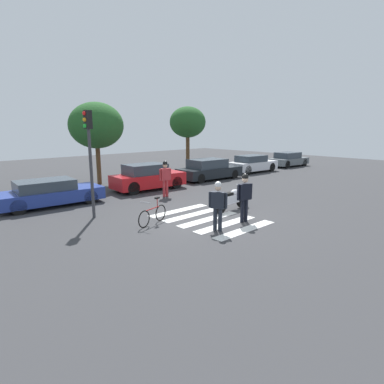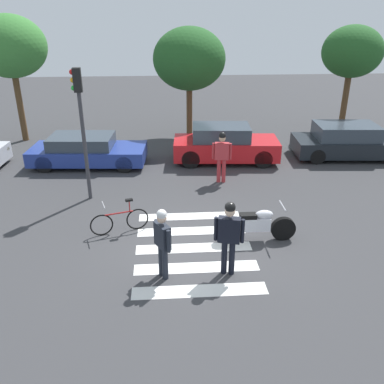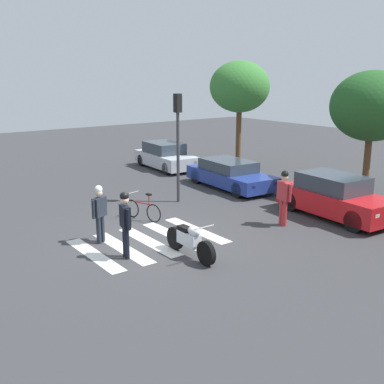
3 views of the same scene
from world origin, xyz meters
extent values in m
plane|color=#38383A|center=(0.00, 0.00, 0.00)|extent=(60.00, 60.00, 0.00)
cylinder|color=black|center=(2.44, 0.27, 0.33)|extent=(0.67, 0.15, 0.67)
cylinder|color=black|center=(0.99, 0.28, 0.33)|extent=(0.67, 0.15, 0.67)
cube|color=silver|center=(1.66, 0.28, 0.51)|extent=(0.80, 0.29, 0.36)
ellipsoid|color=silver|center=(1.89, 0.27, 0.78)|extent=(0.48, 0.24, 0.24)
cube|color=black|center=(1.46, 0.28, 0.75)|extent=(0.44, 0.24, 0.12)
cylinder|color=#A5A5AD|center=(2.36, 0.27, 1.03)|extent=(0.04, 0.62, 0.04)
torus|color=black|center=(-2.49, 0.84, 0.32)|extent=(0.63, 0.22, 0.64)
torus|color=black|center=(-1.52, 1.13, 0.32)|extent=(0.63, 0.22, 0.64)
cylinder|color=maroon|center=(-2.01, 0.98, 0.60)|extent=(0.77, 0.26, 0.04)
cylinder|color=maroon|center=(-1.72, 1.07, 0.77)|extent=(0.04, 0.04, 0.34)
cube|color=black|center=(-1.72, 1.07, 0.95)|extent=(0.22, 0.15, 0.06)
cylinder|color=#99999E|center=(-2.39, 0.87, 0.92)|extent=(0.16, 0.45, 0.03)
cylinder|color=#1E232D|center=(-0.84, -1.11, 0.41)|extent=(0.14, 0.14, 0.82)
cylinder|color=#1E232D|center=(-0.76, -1.27, 0.41)|extent=(0.14, 0.14, 0.82)
cube|color=#1E232D|center=(-0.80, -1.19, 1.10)|extent=(0.40, 0.51, 0.58)
sphere|color=beige|center=(-0.80, -1.19, 1.54)|extent=(0.22, 0.22, 0.22)
cylinder|color=#1E232D|center=(-0.94, -0.94, 1.10)|extent=(0.09, 0.09, 0.55)
cylinder|color=#1E232D|center=(-0.67, -1.45, 1.10)|extent=(0.09, 0.09, 0.55)
sphere|color=white|center=(-0.80, -1.19, 1.64)|extent=(0.23, 0.23, 0.23)
cylinder|color=black|center=(0.63, -1.15, 0.44)|extent=(0.14, 0.14, 0.87)
cylinder|color=black|center=(0.81, -1.19, 0.44)|extent=(0.14, 0.14, 0.87)
cube|color=black|center=(0.72, -1.17, 1.18)|extent=(0.54, 0.32, 0.62)
sphere|color=beige|center=(0.72, -1.17, 1.65)|extent=(0.24, 0.24, 0.24)
cylinder|color=black|center=(0.42, -1.09, 1.18)|extent=(0.09, 0.09, 0.59)
cylinder|color=black|center=(1.01, -1.24, 1.18)|extent=(0.09, 0.09, 0.59)
sphere|color=black|center=(0.72, -1.17, 1.76)|extent=(0.25, 0.25, 0.25)
cylinder|color=#B22D33|center=(1.23, 4.43, 0.43)|extent=(0.14, 0.14, 0.87)
cylinder|color=#B22D33|center=(1.40, 4.40, 0.43)|extent=(0.14, 0.14, 0.87)
cube|color=#B22D33|center=(1.31, 4.41, 1.17)|extent=(0.53, 0.27, 0.61)
sphere|color=tan|center=(1.31, 4.41, 1.64)|extent=(0.23, 0.23, 0.23)
cylinder|color=#B22D33|center=(1.01, 4.45, 1.17)|extent=(0.09, 0.09, 0.58)
cylinder|color=#B22D33|center=(1.61, 4.37, 1.17)|extent=(0.09, 0.09, 0.58)
sphere|color=black|center=(1.31, 4.41, 1.74)|extent=(0.25, 0.25, 0.25)
cube|color=silver|center=(0.00, -1.80, 0.00)|extent=(3.04, 0.45, 0.01)
cube|color=silver|center=(0.00, -0.90, 0.00)|extent=(3.04, 0.45, 0.01)
cube|color=silver|center=(0.00, 0.00, 0.00)|extent=(3.04, 0.45, 0.01)
cube|color=silver|center=(0.00, 0.90, 0.00)|extent=(3.04, 0.45, 0.01)
cube|color=silver|center=(0.00, 1.80, 0.00)|extent=(3.04, 0.45, 0.01)
cube|color=#F2EDCC|center=(-7.05, 7.05, 0.58)|extent=(0.09, 0.21, 0.12)
cylinder|color=black|center=(-2.14, 7.23, 0.33)|extent=(0.67, 0.27, 0.66)
cylinder|color=black|center=(-2.26, 5.63, 0.33)|extent=(0.67, 0.27, 0.66)
cylinder|color=black|center=(-5.20, 7.45, 0.33)|extent=(0.67, 0.27, 0.66)
cylinder|color=black|center=(-5.32, 5.84, 0.33)|extent=(0.67, 0.27, 0.66)
cube|color=navy|center=(-3.73, 6.54, 0.47)|extent=(4.63, 2.15, 0.57)
cube|color=#333D47|center=(-3.95, 6.56, 0.98)|extent=(2.54, 1.78, 0.47)
cube|color=#F2EDCC|center=(-1.48, 6.97, 0.55)|extent=(0.09, 0.21, 0.12)
cube|color=#F2EDCC|center=(-1.56, 5.80, 0.55)|extent=(0.09, 0.21, 0.12)
cylinder|color=black|center=(3.27, 7.24, 0.36)|extent=(0.73, 0.27, 0.72)
cylinder|color=black|center=(3.16, 5.73, 0.36)|extent=(0.73, 0.27, 0.72)
cylinder|color=black|center=(0.42, 7.44, 0.36)|extent=(0.73, 0.27, 0.72)
cylinder|color=black|center=(0.31, 5.93, 0.36)|extent=(0.73, 0.27, 0.72)
cube|color=red|center=(1.79, 6.58, 0.56)|extent=(4.31, 2.02, 0.74)
cube|color=#333D47|center=(1.58, 6.60, 1.22)|extent=(2.37, 1.68, 0.57)
cube|color=#F2EDCC|center=(3.88, 6.99, 0.68)|extent=(0.09, 0.21, 0.12)
cube|color=#F2EDCC|center=(3.80, 5.89, 0.68)|extent=(0.09, 0.21, 0.12)
cylinder|color=black|center=(8.67, 7.47, 0.31)|extent=(0.64, 0.26, 0.62)
cylinder|color=black|center=(5.56, 7.69, 0.31)|extent=(0.64, 0.26, 0.62)
cylinder|color=black|center=(5.44, 6.02, 0.31)|extent=(0.64, 0.26, 0.62)
cube|color=black|center=(7.06, 6.75, 0.49)|extent=(4.71, 2.22, 0.64)
cube|color=#333D47|center=(6.83, 6.76, 1.11)|extent=(2.59, 1.84, 0.59)
cylinder|color=#38383D|center=(-3.21, 3.33, 1.75)|extent=(0.12, 0.12, 3.50)
cube|color=black|center=(-3.21, 3.33, 3.85)|extent=(0.26, 0.26, 0.70)
sphere|color=red|center=(-3.33, 3.32, 4.08)|extent=(0.16, 0.16, 0.16)
sphere|color=orange|center=(-3.33, 3.32, 3.85)|extent=(0.16, 0.16, 0.16)
sphere|color=green|center=(-3.33, 3.32, 3.62)|extent=(0.16, 0.16, 0.16)
cylinder|color=brown|center=(-7.32, 10.18, 1.53)|extent=(0.28, 0.28, 3.06)
ellipsoid|color=#387A33|center=(-7.32, 10.18, 4.24)|extent=(3.16, 3.16, 2.69)
cylinder|color=brown|center=(0.53, 10.18, 1.21)|extent=(0.28, 0.28, 2.42)
ellipsoid|color=#235623|center=(0.53, 10.18, 3.66)|extent=(3.31, 3.31, 2.81)
cylinder|color=brown|center=(8.12, 10.18, 1.44)|extent=(0.29, 0.29, 2.89)
ellipsoid|color=#235623|center=(8.12, 10.18, 3.93)|extent=(2.78, 2.78, 2.36)
camera|label=1|loc=(-8.71, -8.37, 3.59)|focal=29.67mm
camera|label=2|loc=(-0.69, -9.21, 5.80)|focal=38.29mm
camera|label=3|loc=(11.58, -6.98, 4.95)|focal=44.19mm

